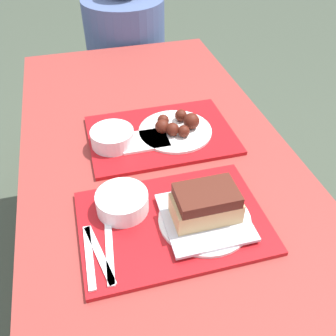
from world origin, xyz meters
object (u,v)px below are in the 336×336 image
object	(u,v)px
tray_near	(173,222)
person_seated_across	(126,41)
bowl_coleslaw_far	(112,137)
wings_plate_far	(176,127)
bowl_coleslaw_near	(122,201)
brisket_sandwich_plate	(205,209)
tray_far	(161,135)

from	to	relation	value
tray_near	person_seated_across	bearing A→B (deg)	85.22
bowl_coleslaw_far	wings_plate_far	size ratio (longest dim) A/B	0.56
bowl_coleslaw_far	bowl_coleslaw_near	bearing A→B (deg)	-93.53
tray_near	wings_plate_far	xyz separation A→B (m)	(0.11, 0.35, 0.02)
bowl_coleslaw_far	person_seated_across	distance (m)	0.97
bowl_coleslaw_near	brisket_sandwich_plate	world-z (taller)	brisket_sandwich_plate
tray_near	person_seated_across	distance (m)	1.28
tray_near	brisket_sandwich_plate	world-z (taller)	brisket_sandwich_plate
bowl_coleslaw_near	wings_plate_far	size ratio (longest dim) A/B	0.56
tray_near	wings_plate_far	size ratio (longest dim) A/B	1.95
tray_near	person_seated_across	world-z (taller)	person_seated_across
tray_near	tray_far	size ratio (longest dim) A/B	1.00
bowl_coleslaw_near	person_seated_across	bearing A→B (deg)	79.93
bowl_coleslaw_near	bowl_coleslaw_far	world-z (taller)	same
tray_near	brisket_sandwich_plate	bearing A→B (deg)	-14.59
wings_plate_far	person_seated_across	size ratio (longest dim) A/B	0.35
tray_near	person_seated_across	xyz separation A→B (m)	(0.11, 1.28, -0.07)
bowl_coleslaw_near	wings_plate_far	distance (m)	0.35
tray_near	bowl_coleslaw_far	bearing A→B (deg)	105.34
tray_near	bowl_coleslaw_far	size ratio (longest dim) A/B	3.48
tray_far	brisket_sandwich_plate	distance (m)	0.37
wings_plate_far	tray_far	bearing A→B (deg)	175.31
brisket_sandwich_plate	wings_plate_far	xyz separation A→B (m)	(0.03, 0.37, -0.02)
brisket_sandwich_plate	wings_plate_far	size ratio (longest dim) A/B	0.97
wings_plate_far	tray_near	bearing A→B (deg)	-107.20
tray_far	bowl_coleslaw_far	size ratio (longest dim) A/B	3.48
wings_plate_far	brisket_sandwich_plate	bearing A→B (deg)	-95.40
bowl_coleslaw_near	brisket_sandwich_plate	bearing A→B (deg)	-25.27
bowl_coleslaw_near	wings_plate_far	xyz separation A→B (m)	(0.22, 0.28, -0.01)
brisket_sandwich_plate	tray_far	bearing A→B (deg)	92.08
person_seated_across	tray_far	bearing A→B (deg)	-92.93
brisket_sandwich_plate	bowl_coleslaw_far	size ratio (longest dim) A/B	1.73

